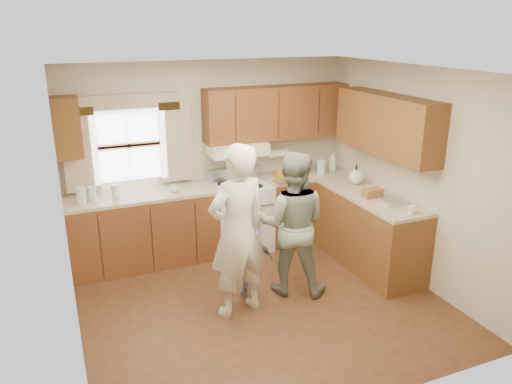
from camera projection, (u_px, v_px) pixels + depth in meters
name	position (u px, v px, depth m)	size (l,w,h in m)	color
room	(262.00, 195.00, 5.12)	(3.80, 3.80, 3.80)	#452415
kitchen_fixtures	(273.00, 195.00, 6.41)	(3.80, 2.25, 2.15)	#4E2610
stove	(240.00, 216.00, 6.73)	(0.76, 0.67, 1.07)	silver
woman_left	(238.00, 232.00, 5.06)	(0.67, 0.44, 1.84)	beige
woman_right	(292.00, 224.00, 5.52)	(0.80, 0.62, 1.64)	#2F4931
child	(251.00, 262.00, 5.49)	(0.51, 0.21, 0.87)	slate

